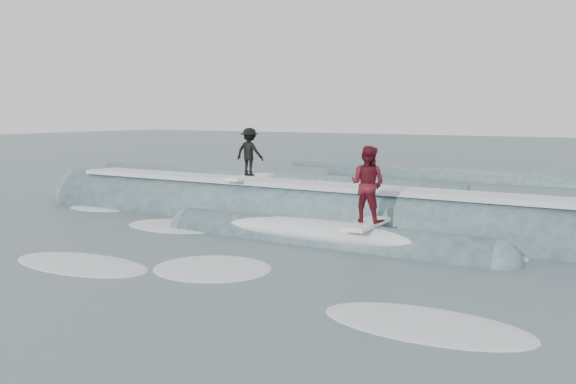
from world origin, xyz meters
The scene contains 6 objects.
ground centered at (0.00, 0.00, 0.00)m, with size 160.00×160.00×0.00m, color #384E52.
breaking_wave centered at (0.25, 3.00, 0.04)m, with size 22.17×4.00×2.43m.
surfer_black centered at (-2.07, 3.30, 2.05)m, with size 0.98×2.02×1.62m.
surfer_red centered at (3.08, 1.10, 1.55)m, with size 0.94×2.03×2.00m.
whitewater centered at (0.38, -1.44, 0.00)m, with size 16.83×7.78×0.10m.
far_swells centered at (-1.50, 17.65, 0.00)m, with size 35.18×8.65×0.80m.
Camera 1 is at (9.77, -13.33, 3.40)m, focal length 40.00 mm.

